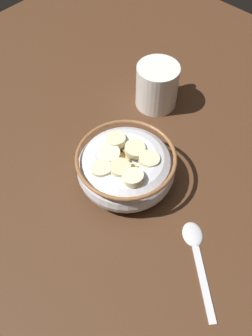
{
  "coord_description": "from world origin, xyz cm",
  "views": [
    {
      "loc": [
        -25.36,
        -23.69,
        49.8
      ],
      "look_at": [
        0.0,
        0.0,
        3.0
      ],
      "focal_mm": 40.67,
      "sensor_mm": 36.0,
      "label": 1
    }
  ],
  "objects": [
    {
      "name": "ground_plane",
      "position": [
        0.0,
        0.0,
        -1.0
      ],
      "size": [
        108.57,
        108.57,
        2.0
      ],
      "primitive_type": "cube",
      "color": "#472B19"
    },
    {
      "name": "coffee_mug",
      "position": [
        16.7,
        7.86,
        4.08
      ],
      "size": [
        10.23,
        7.54,
        8.16
      ],
      "color": "white",
      "rests_on": "ground_plane"
    },
    {
      "name": "cereal_bowl",
      "position": [
        -0.02,
        0.01,
        3.31
      ],
      "size": [
        15.19,
        15.19,
        7.02
      ],
      "color": "silver",
      "rests_on": "ground_plane"
    },
    {
      "name": "spoon",
      "position": [
        -1.93,
        -15.24,
        0.34
      ],
      "size": [
        11.02,
        12.2,
        0.8
      ],
      "color": "silver",
      "rests_on": "ground_plane"
    }
  ]
}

